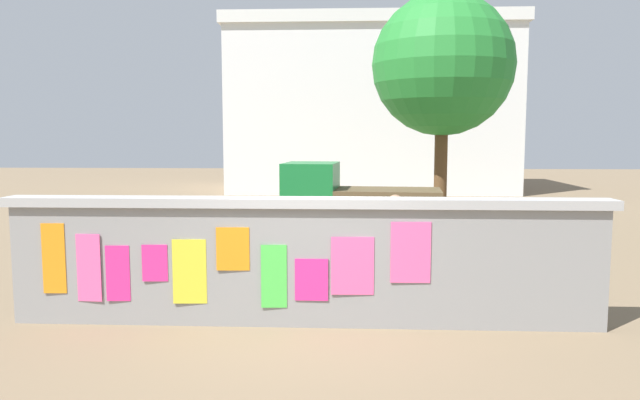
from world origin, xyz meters
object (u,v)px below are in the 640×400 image
at_px(bicycle_far, 174,257).
at_px(auto_rickshaw_truck, 353,204).
at_px(tree_roadside, 443,65).
at_px(motorcycle, 195,231).
at_px(person_walking, 395,238).
at_px(bicycle_near, 443,264).

bearing_deg(bicycle_far, auto_rickshaw_truck, 49.99).
distance_m(auto_rickshaw_truck, tree_roadside, 5.85).
height_order(motorcycle, person_walking, person_walking).
xyz_separation_m(motorcycle, bicycle_near, (4.81, -2.65, -0.10)).
xyz_separation_m(bicycle_near, tree_roadside, (1.12, 7.93, 4.12)).
relative_size(auto_rickshaw_truck, bicycle_far, 2.18).
xyz_separation_m(person_walking, tree_roadside, (2.01, 8.98, 3.50)).
relative_size(bicycle_far, tree_roadside, 0.26).
xyz_separation_m(bicycle_far, person_walking, (3.72, -1.40, 0.62)).
distance_m(motorcycle, bicycle_near, 5.50).
xyz_separation_m(motorcycle, person_walking, (3.93, -3.71, 0.52)).
bearing_deg(motorcycle, bicycle_near, -28.83).
bearing_deg(person_walking, bicycle_near, 50.05).
bearing_deg(bicycle_far, bicycle_near, -4.34).
height_order(auto_rickshaw_truck, bicycle_near, auto_rickshaw_truck).
bearing_deg(tree_roadside, bicycle_far, -127.08).
bearing_deg(bicycle_near, tree_roadside, 81.94).
xyz_separation_m(auto_rickshaw_truck, tree_roadside, (2.58, 3.83, 3.59)).
bearing_deg(bicycle_near, motorcycle, 151.17).
height_order(bicycle_far, tree_roadside, tree_roadside).
height_order(motorcycle, bicycle_near, bicycle_near).
height_order(auto_rickshaw_truck, tree_roadside, tree_roadside).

